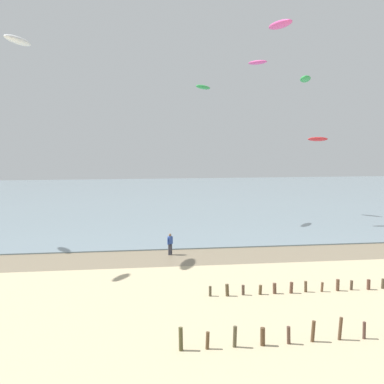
% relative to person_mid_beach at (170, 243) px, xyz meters
% --- Properties ---
extents(wet_sand_strip, '(120.00, 5.18, 0.01)m').
position_rel_person_mid_beach_xyz_m(wet_sand_strip, '(0.47, -0.94, -0.91)').
color(wet_sand_strip, '#84755B').
rests_on(wet_sand_strip, ground).
extents(sea, '(160.00, 70.00, 0.10)m').
position_rel_person_mid_beach_xyz_m(sea, '(0.47, 36.65, -0.87)').
color(sea, gray).
rests_on(sea, ground).
extents(groyne_mid, '(18.45, 0.35, 1.07)m').
position_rel_person_mid_beach_xyz_m(groyne_mid, '(8.38, -17.13, -0.46)').
color(groyne_mid, '#4B482B').
rests_on(groyne_mid, ground).
extents(groyne_far, '(12.79, 0.32, 0.72)m').
position_rel_person_mid_beach_xyz_m(groyne_far, '(7.58, -10.33, -0.60)').
color(groyne_far, '#4B4431').
rests_on(groyne_far, ground).
extents(person_mid_beach, '(0.47, 0.40, 1.71)m').
position_rel_person_mid_beach_xyz_m(person_mid_beach, '(0.00, 0.00, 0.00)').
color(person_mid_beach, '#383842').
rests_on(person_mid_beach, ground).
extents(kite_aloft_1, '(2.36, 3.31, 0.78)m').
position_rel_person_mid_beach_xyz_m(kite_aloft_1, '(13.85, 7.99, 13.95)').
color(kite_aloft_1, green).
extents(kite_aloft_3, '(1.95, 3.39, 0.71)m').
position_rel_person_mid_beach_xyz_m(kite_aloft_3, '(9.74, 3.38, 17.84)').
color(kite_aloft_3, '#E54C99').
extents(kite_aloft_4, '(2.17, 0.88, 0.61)m').
position_rel_person_mid_beach_xyz_m(kite_aloft_4, '(16.34, 10.57, 8.20)').
color(kite_aloft_4, red).
extents(kite_aloft_5, '(2.08, 3.50, 0.71)m').
position_rel_person_mid_beach_xyz_m(kite_aloft_5, '(-10.96, -0.10, 15.29)').
color(kite_aloft_5, white).
extents(kite_aloft_6, '(2.33, 2.48, 0.58)m').
position_rel_person_mid_beach_xyz_m(kite_aloft_6, '(12.00, 18.58, 17.10)').
color(kite_aloft_6, '#E54C99').
extents(kite_aloft_8, '(2.38, 2.72, 0.55)m').
position_rel_person_mid_beach_xyz_m(kite_aloft_8, '(4.72, 13.28, 13.60)').
color(kite_aloft_8, green).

